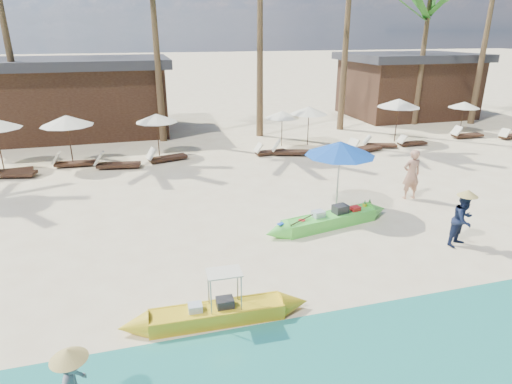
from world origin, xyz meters
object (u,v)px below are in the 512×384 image
object	(u,v)px
green_canoe	(329,220)
blue_umbrella	(340,148)
yellow_canoe	(217,313)
tourist	(411,174)

from	to	relation	value
green_canoe	blue_umbrella	world-z (taller)	blue_umbrella
yellow_canoe	tourist	world-z (taller)	tourist
green_canoe	tourist	distance (m)	4.12
yellow_canoe	blue_umbrella	distance (m)	7.11
yellow_canoe	tourist	bearing A→B (deg)	34.12
green_canoe	tourist	size ratio (longest dim) A/B	2.71
green_canoe	blue_umbrella	xyz separation A→B (m)	(0.70, 0.99, 1.99)
green_canoe	tourist	xyz separation A→B (m)	(3.80, 1.42, 0.70)
tourist	yellow_canoe	bearing A→B (deg)	36.64
green_canoe	blue_umbrella	bearing A→B (deg)	44.02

